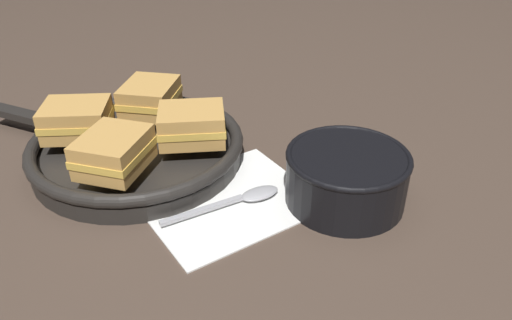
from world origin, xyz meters
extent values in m
plane|color=#47382D|center=(0.00, 0.00, 0.00)|extent=(4.00, 4.00, 0.00)
cube|color=white|center=(-0.04, 0.01, 0.00)|extent=(0.23, 0.20, 0.00)
cylinder|color=black|center=(0.10, -0.05, 0.03)|extent=(0.15, 0.15, 0.07)
cylinder|color=orange|center=(0.10, -0.05, 0.06)|extent=(0.13, 0.13, 0.01)
torus|color=black|center=(0.10, -0.05, 0.07)|extent=(0.16, 0.16, 0.01)
cube|color=#9E9EA3|center=(-0.08, 0.00, 0.01)|extent=(0.11, 0.01, 0.01)
ellipsoid|color=#9E9EA3|center=(0.00, 0.00, 0.01)|extent=(0.05, 0.03, 0.01)
cylinder|color=black|center=(-0.12, 0.16, 0.01)|extent=(0.30, 0.30, 0.02)
torus|color=black|center=(-0.12, 0.16, 0.03)|extent=(0.31, 0.31, 0.02)
cube|color=black|center=(-0.25, 0.33, 0.03)|extent=(0.10, 0.12, 0.01)
cube|color=#C18E47|center=(-0.16, 0.09, 0.05)|extent=(0.11, 0.12, 0.02)
cube|color=gold|center=(-0.16, 0.09, 0.07)|extent=(0.12, 0.12, 0.01)
cube|color=#C18E47|center=(-0.16, 0.09, 0.08)|extent=(0.11, 0.12, 0.02)
cube|color=#C18E47|center=(-0.05, 0.12, 0.05)|extent=(0.11, 0.10, 0.02)
cube|color=gold|center=(-0.05, 0.12, 0.07)|extent=(0.11, 0.10, 0.01)
cube|color=#C18E47|center=(-0.05, 0.12, 0.08)|extent=(0.11, 0.10, 0.02)
cube|color=#C18E47|center=(-0.07, 0.23, 0.05)|extent=(0.11, 0.12, 0.02)
cube|color=gold|center=(-0.07, 0.23, 0.07)|extent=(0.12, 0.12, 0.01)
cube|color=#C18E47|center=(-0.07, 0.23, 0.08)|extent=(0.11, 0.12, 0.02)
cube|color=#C18E47|center=(-0.19, 0.20, 0.05)|extent=(0.11, 0.10, 0.02)
cube|color=gold|center=(-0.19, 0.20, 0.07)|extent=(0.11, 0.11, 0.01)
cube|color=#C18E47|center=(-0.19, 0.20, 0.08)|extent=(0.11, 0.10, 0.02)
camera|label=1|loc=(-0.24, -0.47, 0.38)|focal=35.00mm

